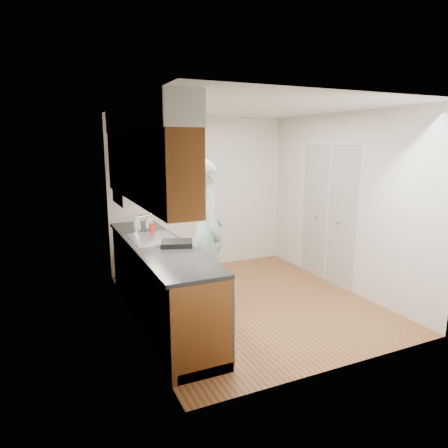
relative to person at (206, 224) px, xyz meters
name	(u,v)px	position (x,y,z in m)	size (l,w,h in m)	color
floor	(249,302)	(0.55, -0.15, -1.08)	(3.50, 3.50, 0.00)	#9D673B
ceiling	(251,107)	(0.55, -0.15, 1.42)	(3.50, 3.50, 0.00)	white
wall_left	(132,219)	(-0.95, -0.15, 0.17)	(0.02, 3.50, 2.50)	silver
wall_right	(343,202)	(2.05, -0.15, 0.17)	(0.02, 3.50, 2.50)	silver
wall_back	(200,194)	(0.55, 1.60, 0.17)	(3.00, 0.02, 2.50)	silver
counter	(160,280)	(-0.65, -0.15, -0.59)	(0.64, 2.80, 1.30)	brown
upper_cabinets	(143,155)	(-0.78, -0.10, 0.87)	(0.47, 2.80, 1.21)	brown
closet_door	(328,214)	(2.04, 0.15, -0.05)	(0.02, 1.22, 2.05)	silver
floor_mat	(206,304)	(0.00, 0.00, -1.07)	(0.48, 0.81, 0.02)	#565658
person	(206,224)	(0.00, 0.00, 0.00)	(0.75, 0.50, 2.13)	#96B4B6
soap_bottle_a	(137,221)	(-0.73, 0.63, -0.01)	(0.10, 0.10, 0.26)	silver
soap_bottle_b	(148,221)	(-0.56, 0.69, -0.05)	(0.08, 0.09, 0.19)	silver
soap_bottle_c	(148,221)	(-0.53, 0.81, -0.06)	(0.13, 0.13, 0.17)	silver
soda_can	(152,228)	(-0.59, 0.38, -0.08)	(0.07, 0.07, 0.12)	#AB211D
steel_can	(152,227)	(-0.57, 0.48, -0.08)	(0.06, 0.06, 0.12)	#A5A5AA
dish_rack	(177,243)	(-0.50, -0.36, -0.11)	(0.35, 0.29, 0.05)	black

